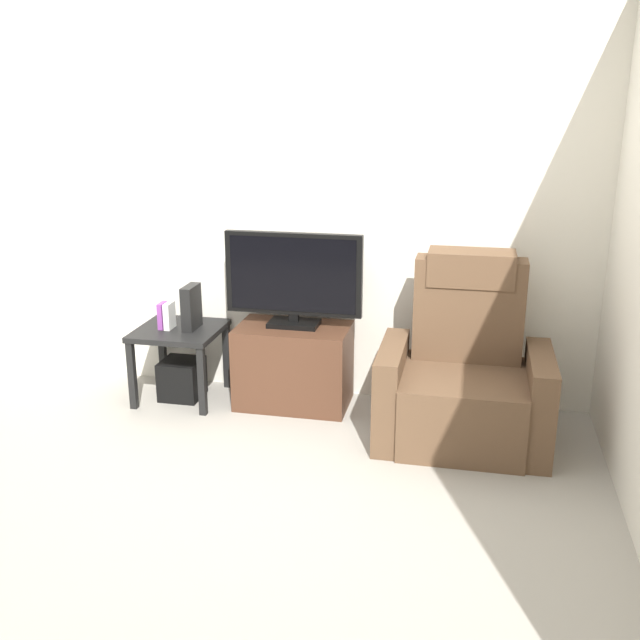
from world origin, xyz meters
TOP-DOWN VIEW (x-y plane):
  - ground_plane at (0.00, 0.00)m, footprint 6.40×6.40m
  - wall_back at (0.00, 1.13)m, footprint 6.40×0.06m
  - tv_stand at (-0.04, 0.85)m, footprint 0.72×0.44m
  - television at (-0.04, 0.87)m, footprint 0.88×0.20m
  - recliner_armchair at (1.05, 0.60)m, footprint 0.98×0.78m
  - side_table at (-0.80, 0.80)m, footprint 0.54×0.54m
  - subwoofer_box at (-0.80, 0.80)m, footprint 0.26×0.26m
  - book_leftmost at (-0.90, 0.78)m, footprint 0.03×0.10m
  - book_middle at (-0.86, 0.78)m, footprint 0.04×0.12m
  - game_console at (-0.71, 0.81)m, footprint 0.07×0.20m

SIDE VIEW (x-z plane):
  - ground_plane at x=0.00m, z-range 0.00..0.00m
  - subwoofer_box at x=-0.80m, z-range 0.00..0.26m
  - tv_stand at x=-0.04m, z-range 0.00..0.54m
  - recliner_armchair at x=1.05m, z-range -0.17..0.91m
  - side_table at x=-0.80m, z-range 0.17..0.65m
  - book_leftmost at x=-0.90m, z-range 0.49..0.66m
  - book_middle at x=-0.86m, z-range 0.49..0.66m
  - game_console at x=-0.71m, z-range 0.49..0.78m
  - television at x=-0.04m, z-range 0.55..1.15m
  - wall_back at x=0.00m, z-range 0.00..2.60m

